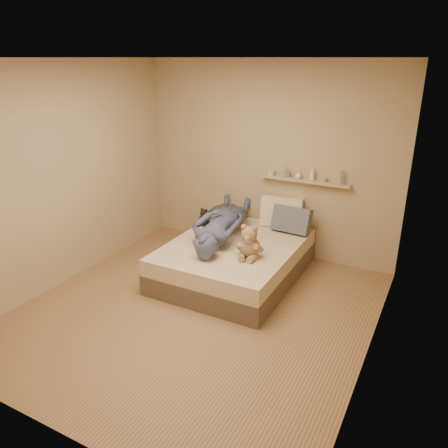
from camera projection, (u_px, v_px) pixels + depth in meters
The scene contains 10 objects.
room at pixel (193, 198), 4.32m from camera, with size 3.80×3.80×3.80m.
bed at pixel (234, 260), 5.48m from camera, with size 1.50×1.90×0.45m.
game_console at pixel (205, 245), 4.91m from camera, with size 0.21×0.15×0.07m.
teddy_bear at pixel (249, 244), 4.95m from camera, with size 0.33×0.33×0.41m.
dark_plush at pixel (204, 218), 5.91m from camera, with size 0.16×0.16×0.25m.
pillow_cream at pixel (281, 212), 5.88m from camera, with size 0.55×0.16×0.40m, color beige.
pillow_grey at pixel (291, 220), 5.69m from camera, with size 0.50×0.14×0.34m, color slate.
person at pixel (221, 222), 5.54m from camera, with size 0.60×1.64×0.39m, color #4D5679.
wall_shelf at pixel (304, 181), 5.67m from camera, with size 1.20×0.12×0.03m, color tan.
shelf_bottles at pixel (300, 174), 5.67m from camera, with size 1.01×0.12×0.18m.
Camera 1 is at (2.21, -3.51, 2.60)m, focal length 35.00 mm.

